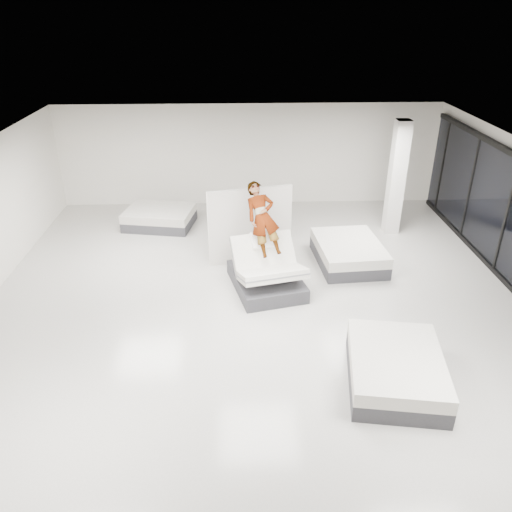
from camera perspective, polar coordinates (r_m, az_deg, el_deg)
name	(u,v)px	position (r m, az deg, el deg)	size (l,w,h in m)	color
room	(259,255)	(9.60, 0.38, 0.12)	(14.00, 14.04, 3.20)	beige
hero_bed	(267,273)	(11.46, 1.22, -1.99)	(1.84, 2.20, 1.27)	#39393E
person	(263,233)	(11.34, 0.78, 2.67)	(0.64, 0.42, 1.75)	slate
remote	(277,247)	(11.19, 2.36, 1.07)	(0.05, 0.14, 0.03)	black
divider_panel	(250,225)	(12.47, -0.66, 3.52)	(2.13, 0.10, 1.94)	silver
flat_bed_right_far	(349,253)	(12.84, 10.53, 0.38)	(1.69, 2.17, 0.57)	#39393E
flat_bed_right_near	(395,369)	(9.16, 15.64, -12.35)	(1.87, 2.30, 0.57)	#39393E
flat_bed_left_far	(160,217)	(15.05, -10.95, 4.37)	(2.13, 1.75, 0.53)	#39393E
column	(397,178)	(14.45, 15.76, 8.53)	(0.40, 0.40, 3.20)	silver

